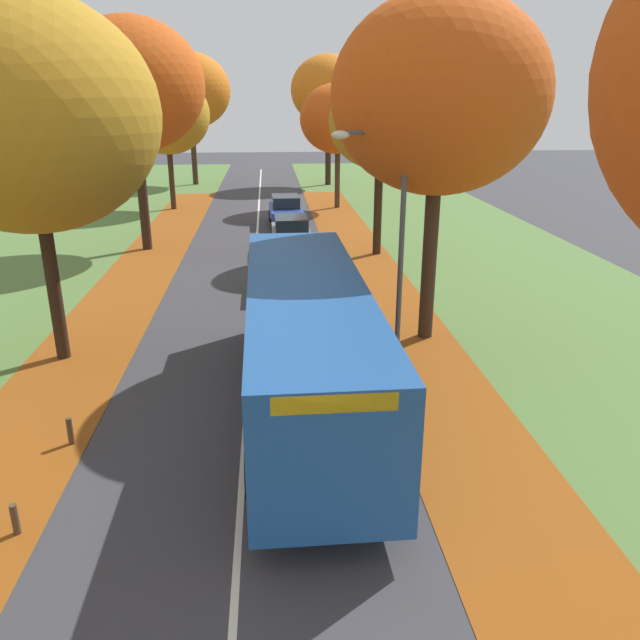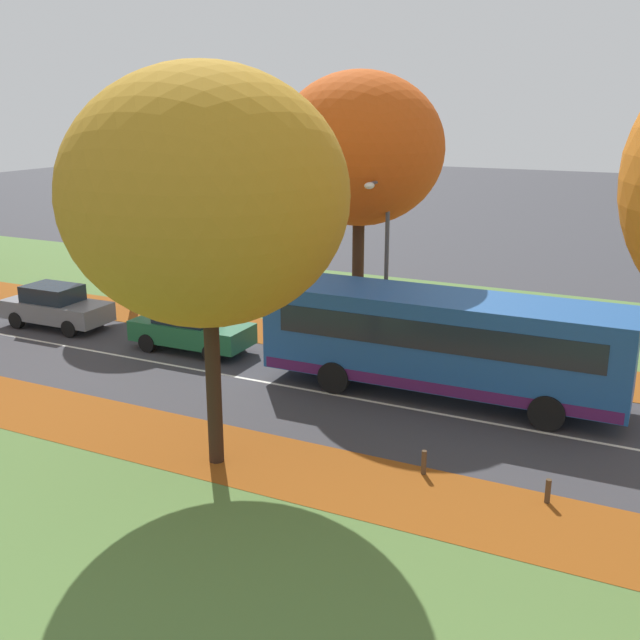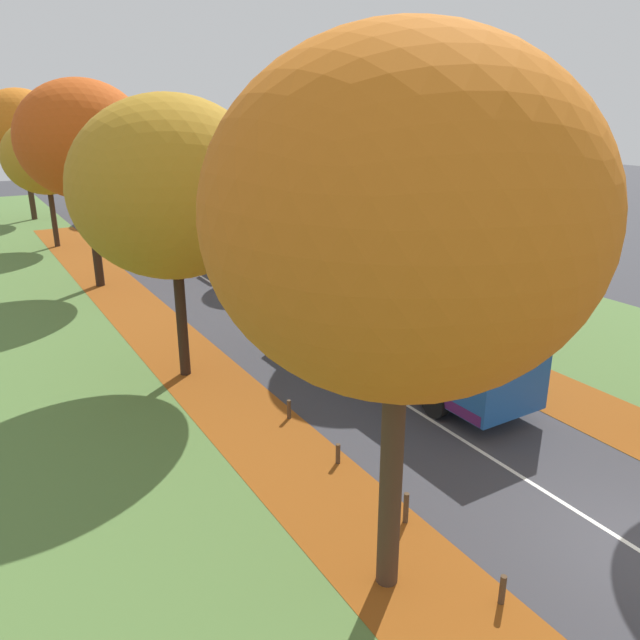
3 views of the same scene
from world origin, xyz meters
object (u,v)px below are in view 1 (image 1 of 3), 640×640
bollard_fifth (70,431)px  car_blue_third_in_line (286,211)px  tree_left_far (167,115)px  car_grey_following (291,235)px  bollard_fourth (15,519)px  car_green_lead (296,271)px  bus (307,339)px  tree_right_far (338,119)px  streetlamp_right (390,222)px  tree_left_mid (132,85)px  tree_right_mid (381,122)px  tree_right_near (439,96)px  tree_right_distant (328,90)px  tree_left_distant (190,91)px  tree_left_near (28,115)px

bollard_fifth → car_blue_third_in_line: bearing=77.4°
tree_left_far → car_grey_following: bearing=-60.4°
car_grey_following → car_blue_third_in_line: (-0.06, 6.36, 0.00)m
bollard_fourth → car_green_lead: bearing=68.2°
bus → tree_right_far: bearing=82.4°
car_blue_third_in_line → tree_right_far: bearing=58.6°
bollard_fifth → streetlamp_right: (7.19, 3.90, 3.44)m
car_blue_third_in_line → bollard_fourth: bearing=-101.4°
tree_left_mid → tree_right_mid: bearing=-9.8°
tree_left_mid → tree_left_far: size_ratio=1.24×
tree_left_mid → tree_right_far: 14.84m
tree_left_far → tree_right_mid: tree_left_far is taller
tree_right_mid → bollard_fourth: bearing=-116.0°
tree_left_mid → car_grey_following: (6.68, -1.25, -6.35)m
tree_right_near → bus: tree_right_near is taller
tree_left_mid → tree_right_distant: bearing=64.2°
tree_left_mid → car_green_lead: 11.83m
bollard_fourth → streetlamp_right: 10.46m
tree_left_far → tree_right_mid: size_ratio=1.04×
car_green_lead → tree_left_distant: bearing=102.6°
bollard_fifth → car_grey_following: bearing=72.5°
tree_left_mid → tree_right_near: 15.88m
bollard_fourth → tree_left_near: bearing=101.1°
tree_right_near → tree_right_far: tree_right_near is taller
tree_left_distant → tree_right_mid: 26.93m
tree_right_far → car_green_lead: size_ratio=1.79×
car_grey_following → car_blue_third_in_line: same height
tree_right_mid → bus: (-4.06, -14.62, -3.98)m
tree_left_far → tree_right_far: bearing=-1.7°
tree_right_near → tree_right_far: bearing=90.3°
tree_left_far → tree_left_near: bearing=-89.3°
tree_left_mid → bollard_fourth: (1.47, -20.34, -6.88)m
bollard_fifth → car_green_lead: size_ratio=0.14×
tree_right_near → bollard_fifth: (-8.67, -5.40, -6.42)m
tree_right_near → bus: bearing=-131.3°
tree_left_distant → tree_right_distant: (10.68, -1.06, 0.02)m
tree_right_near → car_blue_third_in_line: (-3.59, 17.27, -5.91)m
tree_right_mid → streetlamp_right: tree_right_mid is taller
car_green_lead → car_grey_following: same height
tree_left_mid → bus: size_ratio=0.96×
bus → tree_right_distant: bearing=83.9°
tree_left_distant → tree_right_far: size_ratio=1.33×
bollard_fifth → streetlamp_right: streetlamp_right is taller
tree_left_distant → bollard_fourth: 43.79m
tree_left_near → bus: (6.44, -3.54, -4.59)m
tree_left_mid → tree_right_far: tree_left_mid is taller
tree_left_distant → tree_right_far: bearing=-49.8°
car_green_lead → tree_right_far: bearing=79.3°
tree_left_far → streetlamp_right: size_ratio=1.34×
tree_left_distant → tree_right_near: 36.53m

